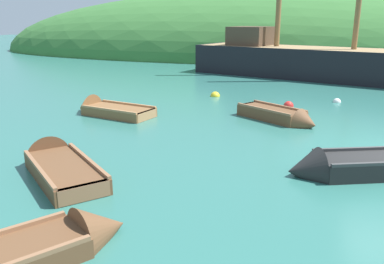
# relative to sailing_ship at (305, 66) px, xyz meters

# --- Properties ---
(shore_hill) EXTENTS (53.82, 19.59, 11.52)m
(shore_hill) POSITION_rel_sailing_ship_xyz_m (-3.77, 14.40, -0.65)
(shore_hill) COLOR #387033
(shore_hill) RESTS_ON ground
(sailing_ship) EXTENTS (15.64, 7.30, 12.53)m
(sailing_ship) POSITION_rel_sailing_ship_xyz_m (0.00, 0.00, 0.00)
(sailing_ship) COLOR black
(sailing_ship) RESTS_ON ground
(rowboat_outer_left) EXTENTS (3.62, 2.25, 1.01)m
(rowboat_outer_left) POSITION_rel_sailing_ship_xyz_m (1.27, -15.16, -0.51)
(rowboat_outer_left) COLOR black
(rowboat_outer_left) RESTS_ON ground
(rowboat_center) EXTENTS (2.90, 2.40, 0.87)m
(rowboat_center) POSITION_rel_sailing_ship_xyz_m (-0.68, -10.82, -0.51)
(rowboat_center) COLOR brown
(rowboat_center) RESTS_ON ground
(rowboat_portside) EXTENTS (3.26, 1.86, 1.11)m
(rowboat_portside) POSITION_rel_sailing_ship_xyz_m (-6.71, -11.42, -0.55)
(rowboat_portside) COLOR brown
(rowboat_portside) RESTS_ON ground
(rowboat_outer_right) EXTENTS (3.15, 2.96, 1.05)m
(rowboat_outer_right) POSITION_rel_sailing_ship_xyz_m (-5.16, -16.78, -0.54)
(rowboat_outer_right) COLOR brown
(rowboat_outer_right) RESTS_ON ground
(rowboat_far) EXTENTS (3.06, 3.72, 0.96)m
(rowboat_far) POSITION_rel_sailing_ship_xyz_m (-3.67, -20.08, -0.55)
(rowboat_far) COLOR brown
(rowboat_far) RESTS_ON ground
(buoy_yellow) EXTENTS (0.41, 0.41, 0.41)m
(buoy_yellow) POSITION_rel_sailing_ship_xyz_m (-3.71, -7.09, -0.65)
(buoy_yellow) COLOR yellow
(buoy_yellow) RESTS_ON ground
(buoy_red) EXTENTS (0.39, 0.39, 0.39)m
(buoy_red) POSITION_rel_sailing_ship_xyz_m (-0.52, -8.33, -0.65)
(buoy_red) COLOR red
(buoy_red) RESTS_ON ground
(buoy_white) EXTENTS (0.32, 0.32, 0.32)m
(buoy_white) POSITION_rel_sailing_ship_xyz_m (1.34, -7.02, -0.65)
(buoy_white) COLOR white
(buoy_white) RESTS_ON ground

